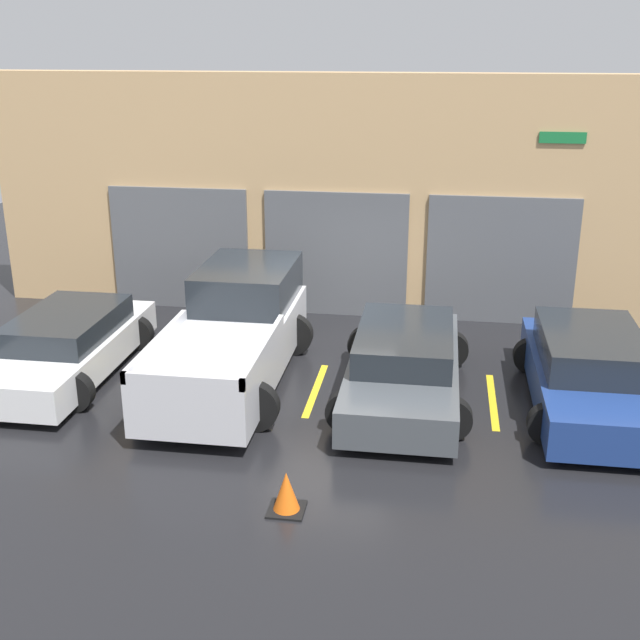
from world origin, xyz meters
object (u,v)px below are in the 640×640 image
at_px(pickup_truck, 234,334).
at_px(van_right, 404,364).
at_px(sedan_white, 67,345).
at_px(traffic_cone, 286,493).
at_px(sedan_side, 589,373).

bearing_deg(pickup_truck, van_right, -5.65).
distance_m(sedan_white, traffic_cone, 6.02).
bearing_deg(sedan_white, pickup_truck, 5.69).
bearing_deg(traffic_cone, van_right, 71.24).
distance_m(pickup_truck, traffic_cone, 4.44).
bearing_deg(sedan_side, sedan_white, -179.99).
relative_size(sedan_white, van_right, 0.96).
height_order(sedan_white, sedan_side, sedan_side).
xyz_separation_m(pickup_truck, sedan_side, (5.97, -0.30, -0.23)).
distance_m(pickup_truck, sedan_side, 5.98).
bearing_deg(traffic_cone, sedan_white, 141.27).
xyz_separation_m(sedan_white, van_right, (5.97, 0.00, 0.01)).
height_order(sedan_white, traffic_cone, sedan_white).
bearing_deg(sedan_white, traffic_cone, -38.73).
distance_m(sedan_side, traffic_cone, 5.70).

